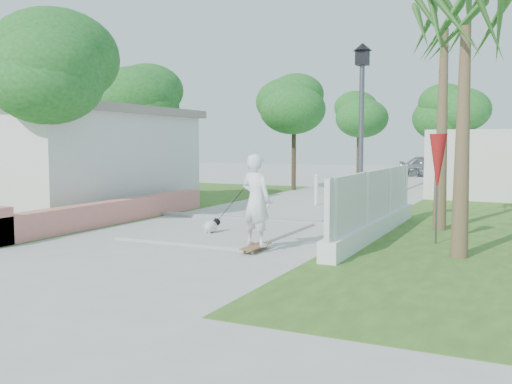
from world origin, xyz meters
The scene contains 20 objects.
ground centered at (0.00, 0.00, 0.00)m, with size 90.00×90.00×0.00m, color #B7B7B2.
path_strip centered at (0.00, 20.00, 0.03)m, with size 3.20×36.00×0.06m, color #B7B7B2.
curb centered at (0.00, 6.00, 0.05)m, with size 6.50×0.25×0.10m, color #999993.
grass_left centered at (-7.00, 8.00, 0.01)m, with size 8.00×20.00×0.01m, color #345A1C.
pink_wall centered at (-3.30, 3.55, 0.31)m, with size 0.45×8.20×0.80m.
house_left centered at (-8.00, 6.00, 1.64)m, with size 8.40×7.40×3.23m.
lattice_fence centered at (3.40, 5.00, 0.54)m, with size 0.35×7.00×1.50m.
street_lamp centered at (2.90, 5.50, 2.43)m, with size 0.44×0.44×4.44m.
bollard centered at (0.20, 10.00, 0.58)m, with size 0.14×0.14×1.09m.
patio_umbrella centered at (4.80, 4.50, 1.69)m, with size 0.36×0.36×2.30m.
tree_left_near centered at (-4.48, 2.98, 3.82)m, with size 3.60×3.60×5.28m.
tree_left_mid centered at (-5.48, 8.48, 3.50)m, with size 3.20×3.20×4.85m.
tree_path_left centered at (-2.98, 15.98, 3.82)m, with size 3.40×3.40×5.23m.
tree_path_right centered at (3.22, 19.98, 3.49)m, with size 3.00×3.00×4.79m.
tree_path_far centered at (-2.78, 25.98, 3.82)m, with size 3.20×3.20×5.17m.
palm_far centered at (4.60, 6.50, 4.48)m, with size 1.80×1.80×5.30m.
palm_near centered at (5.40, 3.20, 3.95)m, with size 1.80×1.80×4.70m.
skateboarder centered at (0.93, 2.76, 0.81)m, with size 2.14×1.98×1.90m.
dog centered at (-0.02, 3.46, 0.21)m, with size 0.35×0.56×0.39m.
parked_car centered at (1.20, 28.36, 0.69)m, with size 1.63×4.06×1.38m, color #ACAFB4.
Camera 1 is at (6.49, -7.79, 2.12)m, focal length 40.00 mm.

